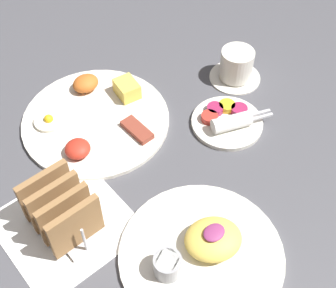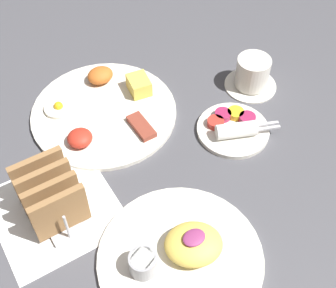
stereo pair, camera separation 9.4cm
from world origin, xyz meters
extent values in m
plane|color=#47474C|center=(0.00, 0.00, 0.00)|extent=(3.00, 3.00, 0.00)
cube|color=white|center=(-0.21, 0.02, 0.00)|extent=(0.22, 0.22, 0.00)
cylinder|color=silver|center=(-0.02, 0.20, 0.01)|extent=(0.32, 0.32, 0.01)
cube|color=#E5C64C|center=(0.08, 0.21, 0.03)|extent=(0.05, 0.06, 0.04)
ellipsoid|color=#C66023|center=(0.02, 0.29, 0.03)|extent=(0.06, 0.05, 0.03)
cylinder|color=#F4EACC|center=(-0.10, 0.25, 0.01)|extent=(0.06, 0.06, 0.01)
sphere|color=yellow|center=(-0.10, 0.25, 0.02)|extent=(0.02, 0.02, 0.02)
ellipsoid|color=red|center=(-0.10, 0.14, 0.02)|extent=(0.05, 0.05, 0.03)
cube|color=brown|center=(0.03, 0.11, 0.02)|extent=(0.03, 0.08, 0.01)
cylinder|color=silver|center=(0.19, 0.01, 0.01)|extent=(0.15, 0.15, 0.01)
cylinder|color=#99234C|center=(0.23, 0.01, 0.02)|extent=(0.04, 0.04, 0.01)
cylinder|color=gold|center=(0.22, 0.04, 0.02)|extent=(0.04, 0.04, 0.01)
cylinder|color=#99234C|center=(0.19, 0.05, 0.02)|extent=(0.04, 0.04, 0.01)
cylinder|color=red|center=(0.17, 0.04, 0.02)|extent=(0.04, 0.04, 0.01)
cylinder|color=white|center=(0.19, -0.01, 0.03)|extent=(0.09, 0.06, 0.03)
cube|color=silver|center=(0.25, -0.03, 0.03)|extent=(0.05, 0.02, 0.00)
cube|color=silver|center=(0.25, -0.04, 0.03)|extent=(0.05, 0.02, 0.00)
cylinder|color=silver|center=(-0.06, -0.18, 0.01)|extent=(0.29, 0.29, 0.01)
ellipsoid|color=#EAC651|center=(-0.03, -0.18, 0.03)|extent=(0.13, 0.12, 0.04)
ellipsoid|color=#8C3366|center=(-0.03, -0.18, 0.05)|extent=(0.04, 0.03, 0.01)
cylinder|color=#99999E|center=(-0.12, -0.17, 0.03)|extent=(0.05, 0.05, 0.04)
cylinder|color=white|center=(-0.12, -0.17, 0.05)|extent=(0.04, 0.04, 0.01)
cube|color=#B7B7BC|center=(-0.21, 0.02, 0.01)|extent=(0.06, 0.15, 0.01)
cube|color=olive|center=(-0.21, -0.03, 0.06)|extent=(0.10, 0.01, 0.10)
cube|color=olive|center=(-0.21, 0.01, 0.06)|extent=(0.10, 0.01, 0.10)
cube|color=olive|center=(-0.21, 0.04, 0.06)|extent=(0.10, 0.01, 0.10)
cube|color=olive|center=(-0.21, 0.07, 0.06)|extent=(0.10, 0.01, 0.10)
cylinder|color=#B7B7BC|center=(-0.21, -0.05, 0.04)|extent=(0.01, 0.01, 0.07)
cylinder|color=#B7B7BC|center=(-0.21, 0.09, 0.04)|extent=(0.01, 0.01, 0.07)
cylinder|color=silver|center=(0.31, 0.10, 0.00)|extent=(0.12, 0.12, 0.01)
cylinder|color=silver|center=(0.31, 0.10, 0.04)|extent=(0.08, 0.08, 0.07)
cylinder|color=#381E0F|center=(0.31, 0.10, 0.07)|extent=(0.06, 0.06, 0.01)
camera|label=1|loc=(-0.34, -0.43, 0.75)|focal=50.00mm
camera|label=2|loc=(-0.27, -0.48, 0.75)|focal=50.00mm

